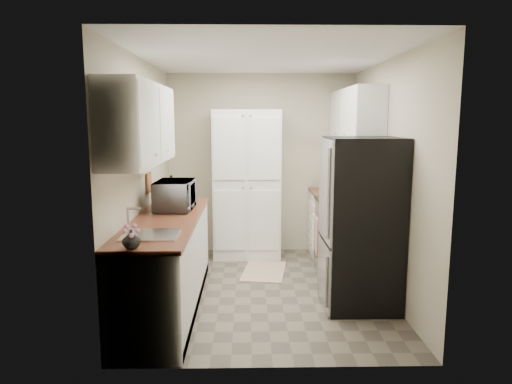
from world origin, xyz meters
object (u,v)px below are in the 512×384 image
(refrigerator, at_px, (361,223))
(toaster_oven, at_px, (338,181))
(wine_bottle, at_px, (172,190))
(electric_range, at_px, (346,239))
(pantry_cabinet, at_px, (247,184))
(microwave, at_px, (175,195))

(refrigerator, distance_m, toaster_oven, 1.74)
(wine_bottle, bearing_deg, toaster_oven, 22.44)
(electric_range, relative_size, toaster_oven, 2.77)
(electric_range, xyz_separation_m, refrigerator, (-0.03, -0.80, 0.37))
(pantry_cabinet, relative_size, electric_range, 1.77)
(electric_range, distance_m, wine_bottle, 2.13)
(wine_bottle, relative_size, toaster_oven, 0.70)
(refrigerator, height_order, toaster_oven, refrigerator)
(refrigerator, xyz_separation_m, microwave, (-1.90, 0.39, 0.22))
(wine_bottle, bearing_deg, microwave, -76.27)
(microwave, bearing_deg, toaster_oven, -54.48)
(microwave, relative_size, toaster_oven, 1.37)
(pantry_cabinet, height_order, toaster_oven, pantry_cabinet)
(refrigerator, xyz_separation_m, toaster_oven, (0.11, 1.73, 0.19))
(wine_bottle, bearing_deg, pantry_cabinet, 44.80)
(microwave, xyz_separation_m, toaster_oven, (2.01, 1.34, -0.04))
(pantry_cabinet, relative_size, refrigerator, 1.18)
(refrigerator, bearing_deg, toaster_oven, 86.52)
(microwave, bearing_deg, pantry_cabinet, -27.97)
(refrigerator, bearing_deg, wine_bottle, 157.04)
(pantry_cabinet, xyz_separation_m, electric_range, (1.17, -0.93, -0.52))
(electric_range, xyz_separation_m, wine_bottle, (-2.05, 0.05, 0.58))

